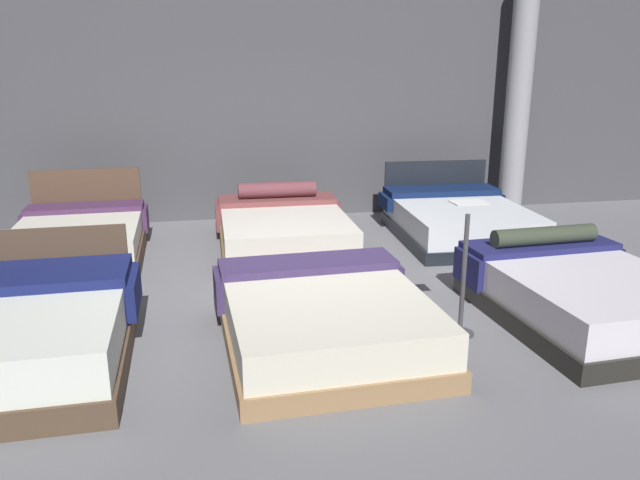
% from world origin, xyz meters
% --- Properties ---
extents(ground_plane, '(18.00, 18.00, 0.02)m').
position_xyz_m(ground_plane, '(0.00, 0.00, -0.01)').
color(ground_plane, slate).
extents(showroom_back_wall, '(18.00, 0.06, 3.50)m').
position_xyz_m(showroom_back_wall, '(0.00, 3.34, 1.75)').
color(showroom_back_wall, '#47474C').
rests_on(showroom_back_wall, ground_plane).
extents(bed_0, '(1.71, 1.97, 0.88)m').
position_xyz_m(bed_0, '(-2.37, -1.17, 0.29)').
color(bed_0, '#503C2B').
rests_on(bed_0, ground_plane).
extents(bed_1, '(1.75, 2.04, 0.53)m').
position_xyz_m(bed_1, '(0.00, -1.22, 0.24)').
color(bed_1, '#9B754E').
rests_on(bed_1, ground_plane).
extents(bed_2, '(1.68, 2.15, 0.72)m').
position_xyz_m(bed_2, '(2.39, -1.16, 0.26)').
color(bed_2, black).
rests_on(bed_2, ground_plane).
extents(bed_3, '(1.54, 1.97, 0.94)m').
position_xyz_m(bed_3, '(-2.42, 1.67, 0.24)').
color(bed_3, '#4F392B').
rests_on(bed_3, ground_plane).
extents(bed_4, '(1.69, 2.14, 0.73)m').
position_xyz_m(bed_4, '(0.05, 1.67, 0.24)').
color(bed_4, brown).
rests_on(bed_4, ground_plane).
extents(bed_5, '(1.77, 2.23, 0.89)m').
position_xyz_m(bed_5, '(2.42, 1.66, 0.25)').
color(bed_5, black).
rests_on(bed_5, ground_plane).
extents(price_sign, '(0.28, 0.24, 1.18)m').
position_xyz_m(price_sign, '(1.19, -1.25, 0.46)').
color(price_sign, '#3F3F44').
rests_on(price_sign, ground_plane).
extents(support_pillar, '(0.37, 0.37, 3.50)m').
position_xyz_m(support_pillar, '(3.81, 2.88, 1.75)').
color(support_pillar, '#99999E').
rests_on(support_pillar, ground_plane).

